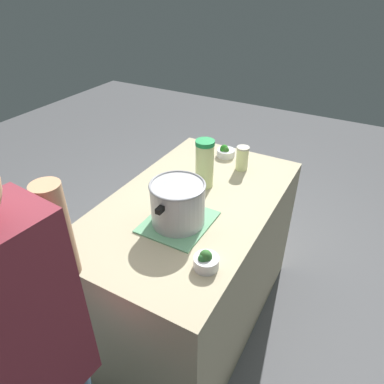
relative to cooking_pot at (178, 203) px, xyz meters
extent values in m
plane|color=#5E5F62|center=(-0.19, -0.03, -1.00)|extent=(8.00, 8.00, 0.00)
cube|color=#BBAD8A|center=(-0.19, -0.03, -0.55)|extent=(1.33, 0.79, 0.88)
cube|color=#72B584|center=(0.00, 0.00, -0.11)|extent=(0.32, 0.29, 0.01)
cylinder|color=#B7B7BC|center=(0.00, 0.00, -0.01)|extent=(0.25, 0.25, 0.20)
torus|color=#99999E|center=(0.00, 0.00, 0.09)|extent=(0.25, 0.25, 0.01)
cube|color=black|center=(-0.14, 0.00, 0.05)|extent=(0.04, 0.02, 0.02)
cube|color=black|center=(0.14, 0.00, 0.05)|extent=(0.04, 0.02, 0.02)
cylinder|color=#DCE895|center=(-0.35, -0.05, 0.01)|extent=(0.10, 0.10, 0.24)
cylinder|color=#1A8D43|center=(-0.35, -0.05, 0.14)|extent=(0.10, 0.10, 0.02)
ellipsoid|color=yellow|center=(-0.34, -0.05, 0.03)|extent=(0.04, 0.04, 0.01)
cylinder|color=beige|center=(-0.62, 0.06, -0.05)|extent=(0.07, 0.07, 0.13)
cylinder|color=#B2AD99|center=(-0.62, 0.06, 0.02)|extent=(0.07, 0.07, 0.01)
cylinder|color=silver|center=(-0.73, -0.09, -0.09)|extent=(0.11, 0.11, 0.04)
ellipsoid|color=#336E27|center=(-0.72, -0.08, -0.07)|extent=(0.04, 0.04, 0.05)
ellipsoid|color=#247F1F|center=(-0.72, -0.10, -0.07)|extent=(0.05, 0.05, 0.06)
ellipsoid|color=#21811C|center=(-0.71, -0.10, -0.07)|extent=(0.04, 0.04, 0.04)
cylinder|color=silver|center=(0.19, 0.24, -0.09)|extent=(0.10, 0.10, 0.05)
ellipsoid|color=#377031|center=(0.19, 0.24, -0.06)|extent=(0.05, 0.05, 0.06)
ellipsoid|color=#327437|center=(0.20, 0.23, -0.06)|extent=(0.04, 0.04, 0.04)
cube|color=maroon|center=(0.84, 0.01, 0.13)|extent=(0.36, 0.23, 0.62)
cylinder|color=tan|center=(0.63, 0.01, 0.29)|extent=(0.08, 0.08, 0.30)
camera|label=1|loc=(1.09, 0.68, 0.89)|focal=32.49mm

